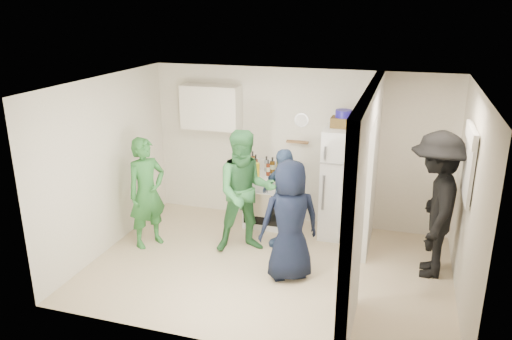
{
  "coord_description": "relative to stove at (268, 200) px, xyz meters",
  "views": [
    {
      "loc": [
        1.62,
        -5.82,
        3.42
      ],
      "look_at": [
        -0.3,
        0.4,
        1.25
      ],
      "focal_mm": 35.0,
      "sensor_mm": 36.0,
      "label": 1
    }
  ],
  "objects": [
    {
      "name": "floor",
      "position": [
        0.4,
        -1.37,
        -0.43
      ],
      "size": [
        4.8,
        4.8,
        0.0
      ],
      "primitive_type": "plane",
      "color": "tan",
      "rests_on": "ground"
    },
    {
      "name": "wall_back",
      "position": [
        0.4,
        0.33,
        0.82
      ],
      "size": [
        4.8,
        0.0,
        4.8
      ],
      "primitive_type": "plane",
      "rotation": [
        1.57,
        0.0,
        0.0
      ],
      "color": "silver",
      "rests_on": "floor"
    },
    {
      "name": "wall_front",
      "position": [
        0.4,
        -3.07,
        0.82
      ],
      "size": [
        4.8,
        0.0,
        4.8
      ],
      "primitive_type": "plane",
      "rotation": [
        -1.57,
        0.0,
        0.0
      ],
      "color": "silver",
      "rests_on": "floor"
    },
    {
      "name": "wall_left",
      "position": [
        -2.0,
        -1.37,
        0.82
      ],
      "size": [
        0.0,
        3.4,
        3.4
      ],
      "primitive_type": "plane",
      "rotation": [
        1.57,
        0.0,
        1.57
      ],
      "color": "silver",
      "rests_on": "floor"
    },
    {
      "name": "wall_right",
      "position": [
        2.8,
        -1.37,
        0.82
      ],
      "size": [
        0.0,
        3.4,
        3.4
      ],
      "primitive_type": "plane",
      "rotation": [
        1.57,
        0.0,
        -1.57
      ],
      "color": "silver",
      "rests_on": "floor"
    },
    {
      "name": "ceiling",
      "position": [
        0.4,
        -1.37,
        2.07
      ],
      "size": [
        4.8,
        4.8,
        0.0
      ],
      "primitive_type": "plane",
      "rotation": [
        3.14,
        0.0,
        0.0
      ],
      "color": "white",
      "rests_on": "wall_back"
    },
    {
      "name": "partition_pier_back",
      "position": [
        1.6,
        -0.27,
        0.82
      ],
      "size": [
        0.12,
        1.2,
        2.5
      ],
      "primitive_type": "cube",
      "color": "silver",
      "rests_on": "floor"
    },
    {
      "name": "partition_pier_front",
      "position": [
        1.6,
        -2.47,
        0.82
      ],
      "size": [
        0.12,
        1.2,
        2.5
      ],
      "primitive_type": "cube",
      "color": "silver",
      "rests_on": "floor"
    },
    {
      "name": "partition_header",
      "position": [
        1.6,
        -1.37,
        1.87
      ],
      "size": [
        0.12,
        1.0,
        0.4
      ],
      "primitive_type": "cube",
      "color": "silver",
      "rests_on": "partition_pier_back"
    },
    {
      "name": "stove",
      "position": [
        0.0,
        0.0,
        0.0
      ],
      "size": [
        0.71,
        0.6,
        0.85
      ],
      "primitive_type": "cube",
      "color": "white",
      "rests_on": "floor"
    },
    {
      "name": "upper_cabinet",
      "position": [
        -1.0,
        0.15,
        1.42
      ],
      "size": [
        0.95,
        0.34,
        0.7
      ],
      "primitive_type": "cube",
      "color": "silver",
      "rests_on": "wall_back"
    },
    {
      "name": "fridge",
      "position": [
        1.23,
        -0.03,
        0.42
      ],
      "size": [
        0.7,
        0.68,
        1.7
      ],
      "primitive_type": "cube",
      "color": "white",
      "rests_on": "floor"
    },
    {
      "name": "wicker_basket",
      "position": [
        1.13,
        0.02,
        1.35
      ],
      "size": [
        0.35,
        0.25,
        0.15
      ],
      "primitive_type": "cube",
      "color": "brown",
      "rests_on": "fridge"
    },
    {
      "name": "blue_bowl",
      "position": [
        1.13,
        0.02,
        1.48
      ],
      "size": [
        0.24,
        0.24,
        0.11
      ],
      "primitive_type": "cylinder",
      "color": "navy",
      "rests_on": "wicker_basket"
    },
    {
      "name": "yellow_cup_stack_top",
      "position": [
        1.45,
        -0.13,
        1.4
      ],
      "size": [
        0.09,
        0.09,
        0.25
      ],
      "primitive_type": "cylinder",
      "color": "#FEF515",
      "rests_on": "fridge"
    },
    {
      "name": "wall_clock",
      "position": [
        0.45,
        0.31,
        1.27
      ],
      "size": [
        0.22,
        0.02,
        0.22
      ],
      "primitive_type": "cylinder",
      "rotation": [
        1.57,
        0.0,
        0.0
      ],
      "color": "white",
      "rests_on": "wall_back"
    },
    {
      "name": "spice_shelf",
      "position": [
        0.4,
        0.28,
        0.92
      ],
      "size": [
        0.35,
        0.08,
        0.03
      ],
      "primitive_type": "cube",
      "color": "olive",
      "rests_on": "wall_back"
    },
    {
      "name": "nook_window",
      "position": [
        2.78,
        -1.17,
        1.22
      ],
      "size": [
        0.03,
        0.7,
        0.8
      ],
      "primitive_type": "cube",
      "color": "black",
      "rests_on": "wall_right"
    },
    {
      "name": "nook_window_frame",
      "position": [
        2.76,
        -1.17,
        1.22
      ],
      "size": [
        0.04,
        0.76,
        0.86
      ],
      "primitive_type": "cube",
      "color": "white",
      "rests_on": "wall_right"
    },
    {
      "name": "nook_valance",
      "position": [
        2.74,
        -1.17,
        1.57
      ],
      "size": [
        0.04,
        0.82,
        0.18
      ],
      "primitive_type": "cube",
      "color": "white",
      "rests_on": "wall_right"
    },
    {
      "name": "yellow_cup_stack_stove",
      "position": [
        -0.12,
        -0.22,
        0.55
      ],
      "size": [
        0.09,
        0.09,
        0.25
      ],
      "primitive_type": "cylinder",
      "color": "yellow",
      "rests_on": "stove"
    },
    {
      "name": "red_cup",
      "position": [
        0.22,
        -0.2,
        0.49
      ],
      "size": [
        0.09,
        0.09,
        0.12
      ],
      "primitive_type": "cylinder",
      "color": "#B90C1C",
      "rests_on": "stove"
    },
    {
      "name": "person_green_left",
      "position": [
        -1.49,
        -1.2,
        0.4
      ],
      "size": [
        0.64,
        0.72,
        1.64
      ],
      "primitive_type": "imported",
      "rotation": [
        0.0,
        0.0,
        1.04
      ],
      "color": "#2C6F2E",
      "rests_on": "floor"
    },
    {
      "name": "person_green_center",
      "position": [
        -0.07,
        -0.94,
        0.47
      ],
      "size": [
        1.08,
        0.99,
        1.79
      ],
      "primitive_type": "imported",
      "rotation": [
        0.0,
        0.0,
        0.46
      ],
      "color": "#377D3C",
      "rests_on": "floor"
    },
    {
      "name": "person_denim",
      "position": [
        0.43,
        -0.68,
        0.33
      ],
      "size": [
        0.94,
        0.79,
        1.5
      ],
      "primitive_type": "imported",
      "rotation": [
        0.0,
        0.0,
        -0.58
      ],
      "color": "#38547A",
      "rests_on": "floor"
    },
    {
      "name": "person_navy",
      "position": [
        0.72,
        -1.51,
        0.37
      ],
      "size": [
        0.93,
        0.83,
        1.6
      ],
      "primitive_type": "imported",
      "rotation": [
        0.0,
        0.0,
        -2.62
      ],
      "color": "black",
      "rests_on": "floor"
    },
    {
      "name": "person_nook",
      "position": [
        2.47,
        -0.86,
        0.54
      ],
      "size": [
        0.75,
        1.27,
        1.94
      ],
      "primitive_type": "imported",
      "rotation": [
        0.0,
        0.0,
        -1.6
      ],
      "color": "black",
      "rests_on": "floor"
    },
    {
      "name": "bottle_a",
      "position": [
        -0.29,
        0.11,
        0.59
      ],
      "size": [
        0.08,
        0.08,
        0.33
      ],
      "primitive_type": "cylinder",
      "color": "brown",
      "rests_on": "stove"
    },
    {
      "name": "bottle_b",
      "position": [
        -0.19,
        -0.07,
        0.56
      ],
      "size": [
        0.08,
        0.08,
        0.27
      ],
      "primitive_type": "cylinder",
      "color": "#224B19",
      "rests_on": "stove"
    },
    {
      "name": "bottle_c",
      "position": [
        -0.07,
        0.16,
        0.55
      ],
      "size": [
        0.07,
        0.07,
        0.25
      ],
      "primitive_type": "cylinder",
      "color": "#9AA3A7",
      "rests_on": "stove"
    },
    {
      "name": "bottle_d",
      "position": [
        0.01,
        -0.03,
        0.56
      ],
      "size": [
        0.06,
        0.06,
        0.26
      ],
      "primitive_type": "cylinder",
      "color": "#612311",
      "rests_on": "stove"
    },
    {
      "name": "bottle_e",
      "position": [
        0.12,
        0.2,
        0.59
      ],
      "size": [
        0.07,
        0.07,
        0.33
      ],
      "primitive_type": "cylinder",
      "color": "silver",
      "rests_on": "stove"
    },
    {
      "name": "bottle_f",
      "position": [
        0.18,
        0.03,
        0.58
      ],
      "size": [
        0.07,
        0.07,
        0.3
      ],
      "primitive_type": "cylinder",
      "color": "#163A15",
      "rests_on": "stove"
    },
    {
      "name": "bottle_g",
      "position": [
        0.27,
        0.16,
        0.55
      ],
      "size": [
        0.06,
        0.06,
        0.25
      ],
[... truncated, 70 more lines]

